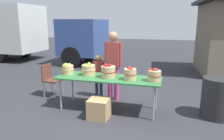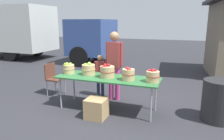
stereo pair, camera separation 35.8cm
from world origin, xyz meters
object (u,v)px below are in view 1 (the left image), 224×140
at_px(apple_basket_green_0, 68,69).
at_px(apple_basket_red_0, 108,71).
at_px(apple_basket_red_1, 130,74).
at_px(box_truck, 18,31).
at_px(apple_basket_red_2, 154,75).
at_px(child_customer, 99,73).
at_px(apple_basket_green_1, 89,69).
at_px(folding_chair, 50,77).
at_px(vendor_adult, 113,61).
at_px(market_table, 108,79).
at_px(trash_barrel, 218,98).
at_px(produce_crate, 99,109).

relative_size(apple_basket_green_0, apple_basket_red_0, 0.85).
relative_size(apple_basket_red_1, box_truck, 0.04).
bearing_deg(apple_basket_red_2, child_customer, 153.59).
relative_size(apple_basket_green_1, folding_chair, 0.37).
xyz_separation_m(apple_basket_green_0, child_customer, (0.53, 0.65, -0.21)).
bearing_deg(vendor_adult, market_table, 99.06).
height_order(box_truck, trash_barrel, box_truck).
bearing_deg(folding_chair, apple_basket_red_1, -98.82).
distance_m(apple_basket_red_0, child_customer, 0.87).
xyz_separation_m(box_truck, folding_chair, (4.53, -4.46, -0.98)).
distance_m(child_customer, trash_barrel, 2.79).
bearing_deg(apple_basket_green_1, apple_basket_red_0, -9.06).
xyz_separation_m(apple_basket_red_0, folding_chair, (-1.73, 0.44, -0.38)).
distance_m(apple_basket_green_0, produce_crate, 1.27).
relative_size(market_table, vendor_adult, 1.34).
height_order(child_customer, folding_chair, child_customer).
bearing_deg(apple_basket_red_2, apple_basket_red_1, -175.96).
bearing_deg(apple_basket_red_2, apple_basket_green_1, 175.80).
relative_size(apple_basket_red_2, box_truck, 0.04).
distance_m(apple_basket_red_1, child_customer, 1.25).
height_order(apple_basket_green_0, trash_barrel, apple_basket_green_0).
distance_m(apple_basket_green_0, apple_basket_red_1, 1.50).
bearing_deg(market_table, trash_barrel, 5.86).
relative_size(apple_basket_green_1, child_customer, 0.29).
distance_m(market_table, produce_crate, 0.70).
bearing_deg(apple_basket_red_2, folding_chair, 170.19).
height_order(folding_chair, produce_crate, folding_chair).
height_order(apple_basket_red_0, apple_basket_red_2, apple_basket_red_0).
xyz_separation_m(trash_barrel, produce_crate, (-2.33, -0.71, -0.21)).
relative_size(apple_basket_red_0, vendor_adult, 0.19).
height_order(market_table, apple_basket_red_2, apple_basket_red_2).
distance_m(apple_basket_red_0, folding_chair, 1.83).
height_order(market_table, apple_basket_green_1, apple_basket_green_1).
height_order(apple_basket_green_0, folding_chair, apple_basket_green_0).
bearing_deg(box_truck, produce_crate, -40.35).
distance_m(market_table, apple_basket_red_1, 0.53).
height_order(apple_basket_red_0, apple_basket_red_1, apple_basket_red_0).
height_order(apple_basket_green_1, box_truck, box_truck).
bearing_deg(apple_basket_red_2, market_table, 178.37).
height_order(vendor_adult, child_customer, vendor_adult).
relative_size(apple_basket_red_1, vendor_adult, 0.16).
xyz_separation_m(market_table, folding_chair, (-1.73, 0.44, -0.20)).
distance_m(apple_basket_green_0, folding_chair, 0.91).
distance_m(apple_basket_red_1, vendor_adult, 0.92).
distance_m(apple_basket_red_1, produce_crate, 0.97).
xyz_separation_m(apple_basket_red_2, child_customer, (-1.46, 0.73, -0.22)).
distance_m(folding_chair, trash_barrel, 4.01).
xyz_separation_m(apple_basket_green_0, produce_crate, (0.94, -0.52, -0.66)).
xyz_separation_m(folding_chair, produce_crate, (1.68, -0.92, -0.30)).
relative_size(market_table, apple_basket_red_2, 8.13).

